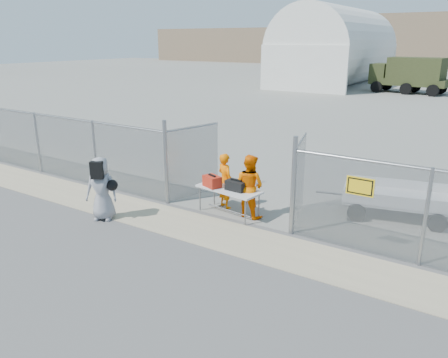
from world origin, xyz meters
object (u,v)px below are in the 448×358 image
Objects in this scene: folding_table at (229,201)px; security_worker_left at (225,181)px; security_worker_right at (250,186)px; utility_trailer at (396,201)px; visitor at (102,189)px.

folding_table is 1.13× the size of security_worker_left.
security_worker_left is 0.92m from security_worker_right.
utility_trailer is (3.93, 2.42, 0.05)m from folding_table.
security_worker_right reaches higher than visitor.
folding_table is 1.05× the size of visitor.
security_worker_right is (0.53, 0.22, 0.49)m from folding_table.
visitor reaches higher than folding_table.
security_worker_right reaches higher than folding_table.
security_worker_right is 3.97m from visitor.
security_worker_left is 0.93× the size of visitor.
folding_table is at bearing 156.26° from security_worker_left.
visitor is 8.03m from utility_trailer.
security_worker_right reaches higher than utility_trailer.
folding_table is 4.61m from utility_trailer.
utility_trailer is (3.40, 2.20, -0.44)m from security_worker_right.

